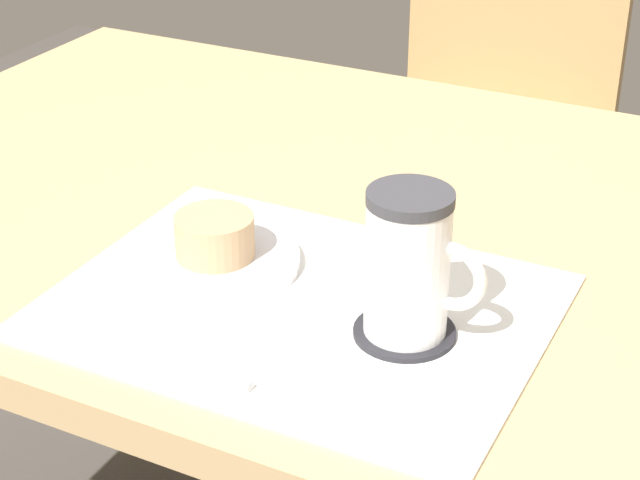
{
  "coord_description": "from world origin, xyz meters",
  "views": [
    {
      "loc": [
        0.41,
        -0.93,
        1.21
      ],
      "look_at": [
        0.03,
        -0.16,
        0.75
      ],
      "focal_mm": 60.0,
      "sensor_mm": 36.0,
      "label": 1
    }
  ],
  "objects": [
    {
      "name": "placemat",
      "position": [
        0.03,
        -0.2,
        0.7
      ],
      "size": [
        0.44,
        0.33,
        0.0
      ],
      "primitive_type": "cube",
      "color": "white",
      "rests_on": "dining_table"
    },
    {
      "name": "pastry_plate",
      "position": [
        -0.08,
        -0.18,
        0.71
      ],
      "size": [
        0.16,
        0.16,
        0.01
      ],
      "primitive_type": "cylinder",
      "color": "white",
      "rests_on": "placemat"
    },
    {
      "name": "coffee_coaster",
      "position": [
        0.13,
        -0.21,
        0.71
      ],
      "size": [
        0.09,
        0.09,
        0.0
      ],
      "primitive_type": "cylinder",
      "color": "#232328",
      "rests_on": "placemat"
    },
    {
      "name": "wooden_chair",
      "position": [
        -0.1,
        0.74,
        0.49
      ],
      "size": [
        0.43,
        0.43,
        0.9
      ],
      "rotation": [
        0.0,
        0.0,
        3.16
      ],
      "color": "tan",
      "rests_on": "ground_plane"
    },
    {
      "name": "pastry",
      "position": [
        -0.08,
        -0.18,
        0.74
      ],
      "size": [
        0.08,
        0.08,
        0.04
      ],
      "primitive_type": "cylinder",
      "color": "tan",
      "rests_on": "pastry_plate"
    },
    {
      "name": "teaspoon",
      "position": [
        -0.01,
        -0.33,
        0.71
      ],
      "size": [
        0.13,
        0.02,
        0.01
      ],
      "primitive_type": "cylinder",
      "rotation": [
        0.0,
        1.57,
        -0.08
      ],
      "color": "silver",
      "rests_on": "placemat"
    },
    {
      "name": "coffee_mug",
      "position": [
        0.13,
        -0.21,
        0.78
      ],
      "size": [
        0.11,
        0.07,
        0.13
      ],
      "color": "white",
      "rests_on": "coffee_coaster"
    },
    {
      "name": "dining_table",
      "position": [
        0.0,
        0.0,
        0.63
      ],
      "size": [
        1.3,
        0.81,
        0.7
      ],
      "color": "tan",
      "rests_on": "ground_plane"
    }
  ]
}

